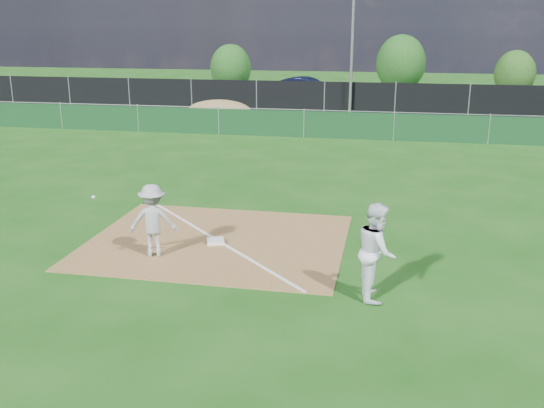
{
  "coord_description": "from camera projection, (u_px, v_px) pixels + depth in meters",
  "views": [
    {
      "loc": [
        3.93,
        -12.02,
        4.96
      ],
      "look_at": [
        1.33,
        1.0,
        1.0
      ],
      "focal_mm": 40.0,
      "sensor_mm": 36.0,
      "label": 1
    }
  ],
  "objects": [
    {
      "name": "ground",
      "position": [
        284.0,
        161.0,
        22.85
      ],
      "size": [
        90.0,
        90.0,
        0.0
      ],
      "primitive_type": "plane",
      "color": "#154B10",
      "rests_on": "ground"
    },
    {
      "name": "infield_dirt",
      "position": [
        217.0,
        241.0,
        14.39
      ],
      "size": [
        6.0,
        5.0,
        0.02
      ],
      "primitive_type": "cube",
      "color": "olive",
      "rests_on": "ground"
    },
    {
      "name": "foul_line",
      "position": [
        217.0,
        240.0,
        14.38
      ],
      "size": [
        5.01,
        5.01,
        0.01
      ],
      "primitive_type": "cube",
      "rotation": [
        0.0,
        0.0,
        0.79
      ],
      "color": "white",
      "rests_on": "infield_dirt"
    },
    {
      "name": "green_fence",
      "position": [
        304.0,
        124.0,
        27.38
      ],
      "size": [
        44.0,
        0.05,
        1.2
      ],
      "primitive_type": "cube",
      "color": "#0E3618",
      "rests_on": "ground"
    },
    {
      "name": "dirt_mound",
      "position": [
        219.0,
        111.0,
        31.61
      ],
      "size": [
        3.38,
        2.6,
        1.17
      ],
      "primitive_type": "ellipsoid",
      "color": "olive",
      "rests_on": "ground"
    },
    {
      "name": "black_fence",
      "position": [
        324.0,
        97.0,
        34.81
      ],
      "size": [
        46.0,
        0.04,
        1.8
      ],
      "primitive_type": "cube",
      "color": "black",
      "rests_on": "ground"
    },
    {
      "name": "parking_lot",
      "position": [
        333.0,
        102.0,
        39.76
      ],
      "size": [
        46.0,
        9.0,
        0.01
      ],
      "primitive_type": "cube",
      "color": "black",
      "rests_on": "ground"
    },
    {
      "name": "light_pole",
      "position": [
        352.0,
        42.0,
        33.36
      ],
      "size": [
        0.16,
        0.16,
        8.0
      ],
      "primitive_type": "cylinder",
      "color": "slate",
      "rests_on": "ground"
    },
    {
      "name": "first_base",
      "position": [
        215.0,
        241.0,
        14.21
      ],
      "size": [
        0.5,
        0.5,
        0.08
      ],
      "primitive_type": "cube",
      "rotation": [
        0.0,
        0.0,
        0.35
      ],
      "color": "white",
      "rests_on": "infield_dirt"
    },
    {
      "name": "play_at_first",
      "position": [
        153.0,
        220.0,
        13.24
      ],
      "size": [
        1.88,
        0.86,
        1.62
      ],
      "color": "#B4B4B6",
      "rests_on": "infield_dirt"
    },
    {
      "name": "runner",
      "position": [
        377.0,
        251.0,
        11.19
      ],
      "size": [
        0.82,
        0.99,
        1.85
      ],
      "primitive_type": "imported",
      "rotation": [
        0.0,
        0.0,
        1.71
      ],
      "color": "white",
      "rests_on": "ground"
    },
    {
      "name": "car_left",
      "position": [
        215.0,
        90.0,
        40.48
      ],
      "size": [
        4.07,
        1.76,
        1.37
      ],
      "primitive_type": "imported",
      "rotation": [
        0.0,
        0.0,
        1.61
      ],
      "color": "#9FA2A7",
      "rests_on": "parking_lot"
    },
    {
      "name": "car_mid",
      "position": [
        306.0,
        90.0,
        39.96
      ],
      "size": [
        5.05,
        2.64,
        1.58
      ],
      "primitive_type": "imported",
      "rotation": [
        0.0,
        0.0,
        1.36
      ],
      "color": "black",
      "rests_on": "parking_lot"
    },
    {
      "name": "car_right",
      "position": [
        400.0,
        95.0,
        37.38
      ],
      "size": [
        5.47,
        3.42,
        1.48
      ],
      "primitive_type": "imported",
      "rotation": [
        0.0,
        0.0,
        1.86
      ],
      "color": "black",
      "rests_on": "parking_lot"
    },
    {
      "name": "tree_left",
      "position": [
        231.0,
        68.0,
        44.7
      ],
      "size": [
        3.0,
        3.0,
        3.56
      ],
      "color": "#382316",
      "rests_on": "ground"
    },
    {
      "name": "tree_mid",
      "position": [
        401.0,
        63.0,
        44.3
      ],
      "size": [
        3.58,
        3.58,
        4.25
      ],
      "color": "#382316",
      "rests_on": "ground"
    },
    {
      "name": "tree_right",
      "position": [
        515.0,
        74.0,
        41.71
      ],
      "size": [
        2.75,
        2.75,
        3.26
      ],
      "color": "#382316",
      "rests_on": "ground"
    }
  ]
}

